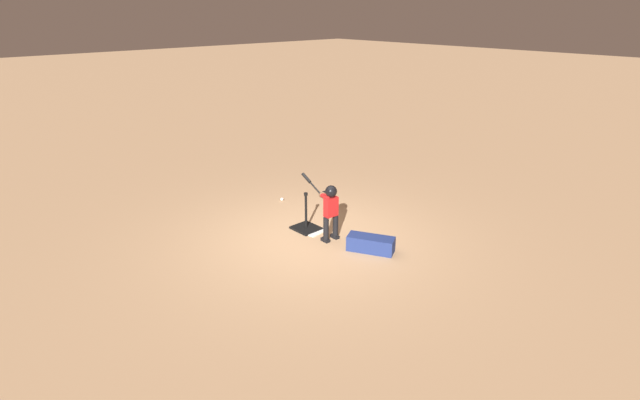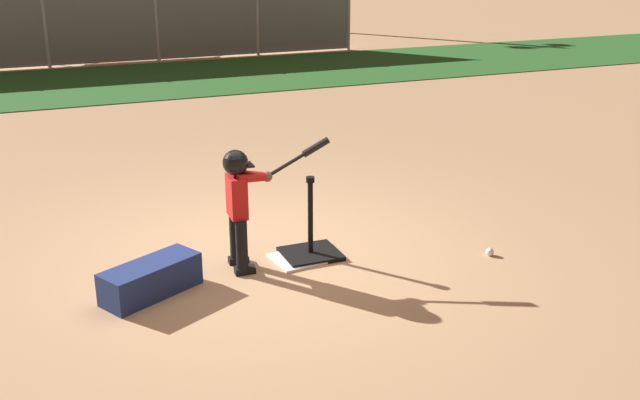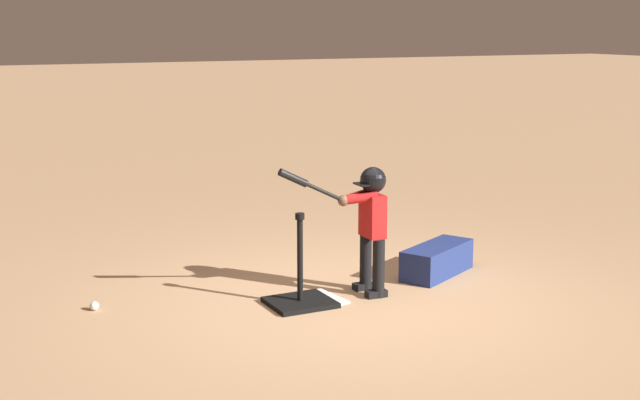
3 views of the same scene
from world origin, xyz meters
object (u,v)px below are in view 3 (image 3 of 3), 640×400
batter_child (369,214)px  equipment_bag (437,260)px  baseball (94,306)px  batting_tee (300,294)px

batter_child → equipment_bag: size_ratio=1.36×
batter_child → baseball: (2.20, -0.60, -0.66)m
batter_child → batting_tee: bearing=1.7°
baseball → batter_child: bearing=164.8°
batter_child → baseball: size_ratio=15.39×
batter_child → baseball: bearing=-15.2°
baseball → equipment_bag: 3.07m
batter_child → baseball: batter_child is taller
batting_tee → baseball: 1.66m
baseball → batting_tee: bearing=158.3°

